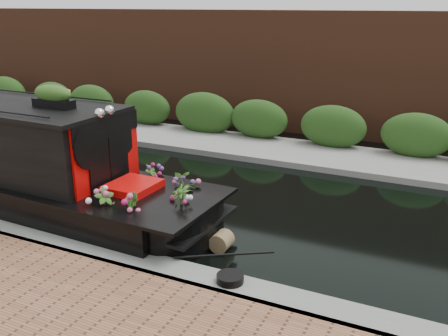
% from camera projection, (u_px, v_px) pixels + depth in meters
% --- Properties ---
extents(ground, '(80.00, 80.00, 0.00)m').
position_uv_depth(ground, '(180.00, 195.00, 11.50)').
color(ground, black).
rests_on(ground, ground).
extents(near_bank_coping, '(40.00, 0.60, 0.50)m').
position_uv_depth(near_bank_coping, '(83.00, 258.00, 8.68)').
color(near_bank_coping, slate).
rests_on(near_bank_coping, ground).
extents(far_bank_path, '(40.00, 2.40, 0.34)m').
position_uv_depth(far_bank_path, '(250.00, 150.00, 15.09)').
color(far_bank_path, gray).
rests_on(far_bank_path, ground).
extents(far_hedge, '(40.00, 1.10, 2.80)m').
position_uv_depth(far_hedge, '(261.00, 142.00, 15.86)').
color(far_hedge, '#224416').
rests_on(far_hedge, ground).
extents(far_brick_wall, '(40.00, 1.00, 8.00)m').
position_uv_depth(far_brick_wall, '(283.00, 128.00, 17.66)').
color(far_brick_wall, '#572E1D').
rests_on(far_brick_wall, ground).
extents(rope_fender, '(0.35, 0.36, 0.35)m').
position_uv_depth(rope_fender, '(222.00, 241.00, 8.90)').
color(rope_fender, brown).
rests_on(rope_fender, ground).
extents(coiled_mooring_rope, '(0.41, 0.41, 0.12)m').
position_uv_depth(coiled_mooring_rope, '(230.00, 278.00, 7.45)').
color(coiled_mooring_rope, black).
rests_on(coiled_mooring_rope, near_bank_coping).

